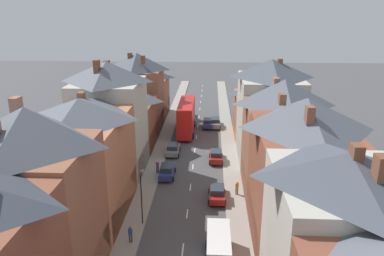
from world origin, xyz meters
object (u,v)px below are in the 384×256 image
car_far_grey (208,123)px  delivery_van (219,246)px  car_parked_right_b (173,149)px  pedestrian_mid_left (237,187)px  car_near_silver (217,193)px  car_parked_right_a (215,122)px  car_near_blue (167,171)px  pedestrian_mid_right (157,166)px  double_decker_bus_lead (186,117)px  street_lamp (142,194)px  pedestrian_near_right (130,233)px  car_parked_left_a (216,156)px

car_far_grey → delivery_van: delivery_van is taller
car_parked_right_b → pedestrian_mid_left: 14.74m
car_near_silver → delivery_van: 10.45m
car_parked_right_a → car_far_grey: (-1.30, -0.34, -0.03)m
car_far_grey → pedestrian_mid_left: size_ratio=2.51×
car_near_silver → delivery_van: (0.00, -10.44, 0.52)m
car_near_blue → car_parked_right_b: 7.58m
pedestrian_mid_right → double_decker_bus_lead: bearing=81.0°
double_decker_bus_lead → delivery_van: double_decker_bus_lead is taller
car_near_blue → car_parked_right_b: size_ratio=1.00×
car_parked_right_b → street_lamp: 18.62m
car_parked_right_a → pedestrian_near_right: bearing=-102.7°
car_far_grey → pedestrian_mid_right: (-6.23, -19.62, 0.22)m
car_far_grey → pedestrian_near_right: pedestrian_near_right is taller
car_parked_left_a → car_parked_right_a: 15.58m
car_parked_right_b → pedestrian_near_right: (-1.67, -21.68, 0.23)m
car_far_grey → street_lamp: bearing=-100.9°
car_parked_right_a → pedestrian_near_right: 35.84m
car_near_silver → car_parked_right_a: size_ratio=0.92×
delivery_van → pedestrian_mid_left: delivery_van is taller
car_near_silver → pedestrian_mid_left: 2.51m
car_near_silver → car_parked_left_a: bearing=90.0°
car_near_blue → car_parked_left_a: bearing=40.4°
car_parked_left_a → car_far_grey: bearing=94.9°
delivery_van → street_lamp: size_ratio=0.95×
car_parked_left_a → delivery_van: (0.00, -21.26, 0.52)m
pedestrian_mid_right → car_far_grey: bearing=72.4°
double_decker_bus_lead → pedestrian_mid_right: (-2.62, -16.61, -1.78)m
car_parked_left_a → street_lamp: 17.88m
car_near_silver → car_parked_right_b: size_ratio=0.98×
car_parked_left_a → car_parked_right_b: car_parked_left_a is taller
car_parked_right_b → pedestrian_mid_right: (-1.33, -6.67, 0.23)m
car_parked_right_b → pedestrian_mid_left: pedestrian_mid_left is taller
car_parked_left_a → pedestrian_mid_left: pedestrian_mid_left is taller
car_far_grey → street_lamp: street_lamp is taller
car_parked_right_b → delivery_van: (6.20, -23.56, 0.54)m
double_decker_bus_lead → pedestrian_near_right: 31.80m
car_near_blue → car_parked_right_a: (6.20, 20.86, 0.03)m
pedestrian_mid_left → car_near_silver: bearing=-154.9°
car_parked_left_a → pedestrian_mid_left: bearing=-76.9°
car_parked_right_a → car_far_grey: car_parked_right_a is taller
car_near_blue → delivery_van: 17.15m
double_decker_bus_lead → pedestrian_mid_left: size_ratio=6.71×
pedestrian_mid_right → pedestrian_mid_left: bearing=-28.8°
double_decker_bus_lead → car_near_silver: (4.91, -23.05, -2.00)m
car_near_blue → delivery_van: delivery_van is taller
car_near_silver → pedestrian_mid_left: (2.27, 1.06, 0.22)m
car_parked_right_b → car_far_grey: bearing=69.3°
car_parked_left_a → car_parked_right_b: bearing=159.6°
double_decker_bus_lead → street_lamp: size_ratio=1.96×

